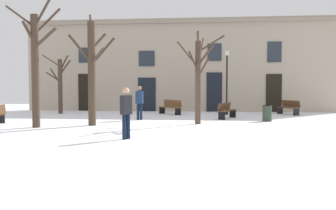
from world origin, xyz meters
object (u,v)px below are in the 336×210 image
(tree_left_of_center, at_px, (198,77))
(tree_center, at_px, (60,83))
(person_near_bench, at_px, (139,101))
(bench_back_to_back_left, at_px, (171,107))
(person_strolling, at_px, (126,110))
(tree_foreground, at_px, (92,69))
(tree_near_facade, at_px, (36,65))
(bench_near_lamp, at_px, (226,110))
(streetlamp, at_px, (227,75))
(bench_far_corner, at_px, (289,107))
(litter_bin, at_px, (267,113))

(tree_left_of_center, bearing_deg, tree_center, 148.92)
(tree_center, relative_size, person_near_bench, 2.12)
(tree_center, xyz_separation_m, bench_back_to_back_left, (7.24, 0.14, -1.51))
(tree_center, height_order, person_strolling, tree_center)
(tree_foreground, height_order, bench_back_to_back_left, tree_foreground)
(tree_left_of_center, height_order, tree_near_facade, tree_near_facade)
(tree_center, bearing_deg, bench_near_lamp, -12.99)
(tree_near_facade, relative_size, streetlamp, 1.38)
(tree_center, bearing_deg, tree_foreground, -57.44)
(streetlamp, distance_m, bench_near_lamp, 3.38)
(bench_back_to_back_left, bearing_deg, bench_near_lamp, 8.89)
(tree_near_facade, bearing_deg, bench_near_lamp, 31.34)
(bench_far_corner, relative_size, person_strolling, 0.90)
(tree_near_facade, bearing_deg, tree_center, 104.79)
(tree_foreground, distance_m, streetlamp, 9.48)
(tree_left_of_center, bearing_deg, bench_far_corner, 47.90)
(bench_near_lamp, bearing_deg, person_near_bench, 128.96)
(streetlamp, relative_size, bench_far_corner, 2.55)
(tree_foreground, bearing_deg, bench_back_to_back_left, 66.00)
(tree_foreground, relative_size, bench_near_lamp, 2.87)
(streetlamp, xyz_separation_m, bench_near_lamp, (-0.15, -2.68, -2.05))
(tree_foreground, height_order, tree_center, tree_foreground)
(streetlamp, bearing_deg, person_strolling, -110.19)
(tree_center, distance_m, tree_left_of_center, 10.66)
(litter_bin, distance_m, bench_near_lamp, 2.45)
(person_strolling, bearing_deg, tree_center, -110.53)
(bench_back_to_back_left, bearing_deg, tree_center, -132.64)
(streetlamp, relative_size, bench_back_to_back_left, 2.56)
(tree_left_of_center, height_order, streetlamp, tree_left_of_center)
(tree_center, xyz_separation_m, person_strolling, (6.74, -10.76, -0.96))
(bench_back_to_back_left, relative_size, person_strolling, 0.90)
(tree_center, bearing_deg, litter_bin, -16.94)
(litter_bin, height_order, person_near_bench, person_near_bench)
(tree_foreground, xyz_separation_m, tree_near_facade, (-2.20, -1.06, 0.16))
(streetlamp, xyz_separation_m, litter_bin, (1.86, -4.08, -2.10))
(tree_foreground, bearing_deg, litter_bin, 18.28)
(tree_left_of_center, bearing_deg, litter_bin, 25.12)
(tree_center, relative_size, tree_left_of_center, 0.88)
(tree_left_of_center, relative_size, bench_near_lamp, 2.34)
(tree_foreground, bearing_deg, bench_far_corner, 34.86)
(streetlamp, relative_size, bench_near_lamp, 2.22)
(tree_near_facade, distance_m, streetlamp, 11.80)
(bench_far_corner, bearing_deg, streetlamp, -114.31)
(litter_bin, bearing_deg, tree_center, 163.06)
(person_near_bench, bearing_deg, tree_left_of_center, -18.14)
(tree_near_facade, relative_size, bench_back_to_back_left, 3.54)
(tree_left_of_center, height_order, person_strolling, tree_left_of_center)
(tree_center, relative_size, bench_far_corner, 2.38)
(litter_bin, bearing_deg, streetlamp, 114.55)
(person_strolling, bearing_deg, tree_near_facade, -85.67)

